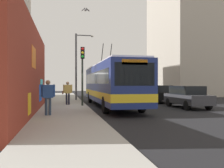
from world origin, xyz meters
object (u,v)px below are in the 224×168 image
object	(u,v)px
city_bus	(110,83)
pedestrian_near_wall	(48,94)
pedestrian_midblock	(68,91)
traffic_light	(82,66)
parked_car_dark_gray	(187,96)
parked_car_red	(137,91)
parked_car_black	(158,93)
street_lamp	(78,62)

from	to	relation	value
city_bus	pedestrian_near_wall	xyz separation A→B (m)	(-5.34, 4.30, -0.58)
pedestrian_midblock	traffic_light	size ratio (longest dim) A/B	0.41
parked_car_dark_gray	parked_car_red	bearing A→B (deg)	-0.00
pedestrian_midblock	traffic_light	bearing A→B (deg)	-138.73
traffic_light	pedestrian_near_wall	bearing A→B (deg)	156.55
parked_car_red	parked_car_black	bearing A→B (deg)	180.00
parked_car_red	pedestrian_midblock	world-z (taller)	pedestrian_midblock
city_bus	pedestrian_midblock	size ratio (longest dim) A/B	7.27
parked_car_red	pedestrian_near_wall	xyz separation A→B (m)	(-15.13, 9.50, 0.37)
pedestrian_near_wall	traffic_light	distance (m)	5.69
parked_car_black	city_bus	bearing A→B (deg)	122.60
pedestrian_near_wall	pedestrian_midblock	bearing A→B (deg)	-10.27
pedestrian_near_wall	city_bus	bearing A→B (deg)	-38.86
parked_car_dark_gray	parked_car_black	xyz separation A→B (m)	(5.40, -0.00, 0.00)
parked_car_black	pedestrian_midblock	bearing A→B (deg)	106.78
traffic_light	pedestrian_midblock	bearing A→B (deg)	41.27
pedestrian_midblock	street_lamp	size ratio (longest dim) A/B	0.27
city_bus	traffic_light	size ratio (longest dim) A/B	2.97
parked_car_red	traffic_light	size ratio (longest dim) A/B	1.09
pedestrian_midblock	street_lamp	xyz separation A→B (m)	(5.31, -1.14, 2.73)
parked_car_dark_gray	street_lamp	distance (m)	11.36
pedestrian_near_wall	parked_car_black	bearing A→B (deg)	-47.64
parked_car_red	street_lamp	distance (m)	8.69
street_lamp	traffic_light	bearing A→B (deg)	179.07
city_bus	parked_car_dark_gray	distance (m)	5.68
parked_car_dark_gray	pedestrian_midblock	size ratio (longest dim) A/B	2.43
parked_car_black	street_lamp	world-z (taller)	street_lamp
parked_car_dark_gray	pedestrian_near_wall	bearing A→B (deg)	108.93
city_bus	pedestrian_midblock	distance (m)	3.34
street_lamp	parked_car_red	bearing A→B (deg)	-63.02
parked_car_dark_gray	pedestrian_midblock	bearing A→B (deg)	71.08
pedestrian_near_wall	street_lamp	size ratio (longest dim) A/B	0.27
parked_car_black	parked_car_red	size ratio (longest dim) A/B	0.98
city_bus	pedestrian_near_wall	world-z (taller)	city_bus
city_bus	parked_car_black	size ratio (longest dim) A/B	2.78
pedestrian_midblock	traffic_light	world-z (taller)	traffic_light
parked_car_dark_gray	street_lamp	xyz separation A→B (m)	(8.19, 7.24, 3.08)
city_bus	pedestrian_midblock	bearing A→B (deg)	75.96
parked_car_dark_gray	street_lamp	world-z (taller)	street_lamp
parked_car_red	city_bus	bearing A→B (deg)	152.04
parked_car_dark_gray	parked_car_black	world-z (taller)	same
parked_car_dark_gray	parked_car_red	size ratio (longest dim) A/B	0.91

